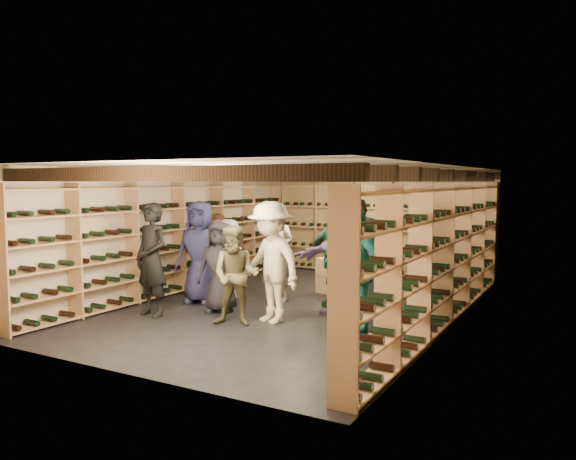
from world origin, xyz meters
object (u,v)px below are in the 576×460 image
Objects in this scene: crate_loose at (368,293)px; person_11 at (340,261)px; crate_stack_right at (380,269)px; person_9 at (228,260)px; person_10 at (335,256)px; person_1 at (152,260)px; person_0 at (220,267)px; person_4 at (354,269)px; person_7 at (278,253)px; crate_stack_left at (330,276)px; person_8 at (357,250)px; person_5 at (217,253)px; person_3 at (271,262)px; person_6 at (200,252)px; person_12 at (366,263)px; person_2 at (236,276)px.

crate_loose is 0.29× the size of person_11.
person_9 is (-1.96, -2.67, 0.40)m from crate_stack_right.
person_10 is (1.92, 0.48, 0.13)m from person_9.
person_1 reaches higher than person_11.
crate_loose is at bearing -80.18° from crate_stack_right.
person_4 is (2.48, -0.18, 0.18)m from person_0.
crate_stack_left is at bearing 70.67° from person_7.
person_10 is (-0.16, -0.60, -0.06)m from person_8.
crate_stack_right is 2.73m from person_11.
person_5 is (-1.98, -0.99, 0.44)m from crate_stack_left.
person_10 reaches higher than crate_loose.
person_6 is at bearing -179.10° from person_3.
crate_loose is 2.97m from person_0.
person_1 is at bearing -107.00° from person_9.
person_5 is at bearing 114.94° from person_0.
person_12 is (1.10, -0.94, 0.45)m from crate_stack_left.
person_11 is at bearing -7.23° from person_7.
crate_stack_right is at bearing 72.01° from person_1.
person_5 is (-1.77, 1.91, 0.02)m from person_2.
person_11 is at bearing -122.85° from person_12.
person_9 is at bearing 164.36° from person_3.
person_10 is at bearing -105.11° from crate_loose.
person_4 is (0.96, -3.74, 0.59)m from crate_stack_right.
person_12 reaches higher than person_5.
person_12 is at bearing -40.45° from crate_stack_left.
person_12 is at bearing 47.06° from person_1.
person_0 is 2.49m from person_4.
person_0 is at bearing -101.88° from person_7.
crate_stack_right is 0.44× the size of person_5.
person_8 reaches higher than crate_stack_left.
person_7 is at bearing -115.97° from crate_stack_left.
person_4 is 1.07× the size of person_7.
person_10 is at bearing -60.76° from crate_stack_left.
person_10 is (-1.01, 1.55, -0.06)m from person_4.
person_1 is 3.55m from person_12.
crate_stack_left is 2.60m from person_6.
crate_loose is 0.34× the size of person_9.
crate_stack_left is 2.26m from person_5.
crate_stack_right is at bearing 119.10° from person_4.
crate_stack_left is 0.45× the size of person_2.
person_8 is 1.07× the size of person_10.
crate_loose is 1.63m from person_11.
person_7 is at bearing 163.58° from person_11.
person_3 reaches higher than crate_stack_right.
crate_loose is (0.79, 0.01, -0.25)m from crate_stack_left.
person_3 is at bearing -39.72° from person_9.
person_1 is at bearing -129.33° from crate_loose.
person_1 reaches higher than person_0.
person_0 reaches higher than crate_stack_right.
person_10 reaches higher than person_2.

